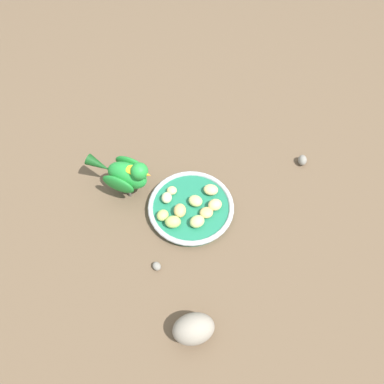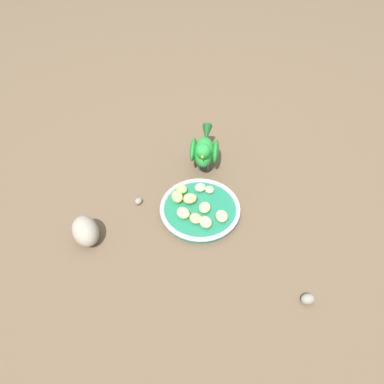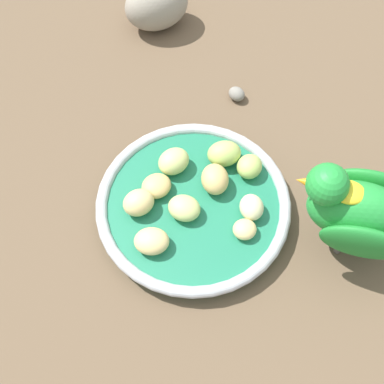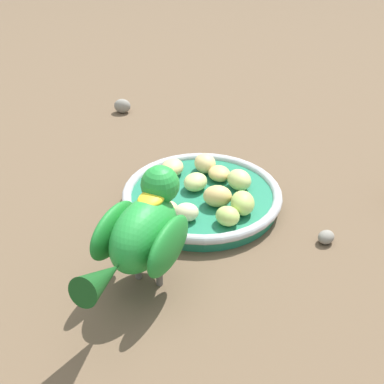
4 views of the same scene
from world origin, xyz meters
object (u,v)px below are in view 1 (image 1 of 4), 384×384
Objects in this scene: apple_piece_2 at (180,211)px; pebble_0 at (302,160)px; feeding_bowl at (191,207)px; apple_piece_1 at (195,201)px; apple_piece_9 at (206,213)px; parrot at (126,174)px; apple_piece_3 at (173,222)px; apple_piece_5 at (197,221)px; apple_piece_0 at (215,205)px; apple_piece_6 at (211,190)px; apple_piece_8 at (172,191)px; pebble_1 at (157,266)px; apple_piece_4 at (163,215)px; apple_piece_7 at (167,198)px; rock_large at (194,329)px.

pebble_0 is (0.31, 0.22, -0.02)m from apple_piece_2.
feeding_bowl is 6.04× the size of apple_piece_1.
apple_piece_9 is 0.18× the size of parrot.
apple_piece_5 is (0.06, 0.01, -0.00)m from apple_piece_3.
apple_piece_1 is 1.06× the size of apple_piece_9.
apple_piece_6 is (-0.02, 0.04, -0.00)m from apple_piece_0.
feeding_bowl is at bearing -31.79° from apple_piece_8.
apple_piece_0 is at bearing -5.79° from apple_piece_1.
pebble_1 is at bearing -123.47° from apple_piece_0.
apple_piece_4 is 0.14m from apple_piece_6.
apple_piece_3 is (-0.01, -0.03, 0.00)m from apple_piece_2.
apple_piece_5 is 0.99× the size of apple_piece_6.
parrot is 5.95× the size of pebble_0.
apple_piece_7 is at bearing -107.94° from apple_piece_8.
apple_piece_9 reaches higher than feeding_bowl.
apple_piece_1 is 0.07m from apple_piece_7.
pebble_0 is at bearing 28.97° from apple_piece_7.
apple_piece_7 is 0.17× the size of parrot.
apple_piece_0 is 0.94× the size of apple_piece_2.
pebble_1 is (-0.02, -0.11, -0.03)m from apple_piece_3.
apple_piece_2 is (-0.02, -0.02, 0.02)m from feeding_bowl.
pebble_0 reaches higher than pebble_1.
apple_piece_1 is at bearing 102.53° from apple_piece_5.
parrot is (-0.11, 0.00, 0.05)m from apple_piece_8.
apple_piece_0 reaches higher than apple_piece_8.
apple_piece_1 is 0.08m from apple_piece_3.
apple_piece_2 is at bearing -40.10° from apple_piece_7.
feeding_bowl is 5.81× the size of apple_piece_6.
apple_piece_6 is at bearing 49.27° from feeding_bowl.
apple_piece_8 is at bearing 72.06° from apple_piece_7.
rock_large is (-0.01, -0.30, 0.00)m from apple_piece_0.
rock_large is (0.09, -0.24, 0.00)m from apple_piece_3.
feeding_bowl is 6.43× the size of apple_piece_9.
pebble_1 is (-0.10, -0.15, -0.02)m from apple_piece_9.
feeding_bowl is at bearing -131.90° from apple_piece_1.
parrot is at bearing -159.91° from pebble_0.
apple_piece_2 reaches higher than feeding_bowl.
parrot is (-0.19, 0.08, 0.04)m from apple_piece_5.
apple_piece_6 is at bearing 49.60° from apple_piece_1.
apple_piece_5 is (-0.04, -0.05, -0.00)m from apple_piece_0.
apple_piece_4 is 0.09m from apple_piece_5.
apple_piece_8 is 0.83× the size of pebble_0.
apple_piece_3 reaches higher than apple_piece_4.
apple_piece_8 is at bearing 13.37° from parrot.
feeding_bowl is at bearing -8.04° from apple_piece_7.
apple_piece_7 is (-0.06, 0.01, 0.02)m from feeding_bowl.
feeding_bowl is at bearing 34.15° from apple_piece_4.
rock_large is at bearing -79.88° from feeding_bowl.
apple_piece_1 is 0.20× the size of parrot.
rock_large is at bearing -83.12° from apple_piece_5.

